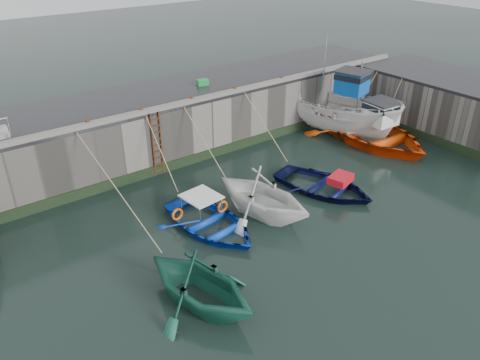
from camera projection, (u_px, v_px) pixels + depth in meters
ground at (339, 261)px, 17.01m from camera, size 120.00×120.00×0.00m
quay_back at (168, 121)px, 25.07m from camera, size 30.00×5.00×3.00m
road_back at (166, 93)px, 24.32m from camera, size 30.00×5.00×0.16m
kerb_back at (189, 101)px, 22.58m from camera, size 30.00×0.30×0.20m
algae_back at (194, 159)px, 23.89m from camera, size 30.00×0.08×0.50m
algae_right at (459, 149)px, 24.93m from camera, size 0.08×15.00×0.50m
ladder at (157, 145)px, 22.16m from camera, size 0.51×0.08×3.20m
boat_near_white at (200, 303)px, 15.11m from camera, size 4.65×5.07×2.26m
boat_near_white_rope at (126, 225)px, 19.08m from camera, size 0.04×6.81×3.10m
boat_near_blue at (210, 228)px, 18.88m from camera, size 3.85×5.04×0.97m
boat_near_blue_rope at (163, 189)px, 21.66m from camera, size 0.04×3.90×3.10m
boat_near_blacktrim at (262, 214)px, 19.81m from camera, size 4.88×5.36×2.42m
boat_near_blacktrim_rope at (208, 176)px, 22.74m from camera, size 0.04×4.22×3.10m
boat_near_navy at (323, 190)px, 21.54m from camera, size 4.55×5.50×0.99m
boat_near_navy_rope at (264, 158)px, 24.53m from camera, size 0.04×4.35×3.10m
boat_far_white at (339, 113)px, 26.95m from camera, size 4.64×7.92×5.88m
boat_far_orange at (370, 132)px, 26.31m from camera, size 6.04×8.03×4.57m
fish_crate at (203, 82)px, 25.16m from camera, size 0.68×0.54×0.30m
bollard_a at (88, 123)px, 20.00m from camera, size 0.18×0.18×0.28m
bollard_b at (141, 111)px, 21.32m from camera, size 0.18×0.18×0.28m
bollard_c at (191, 99)px, 22.73m from camera, size 0.18×0.18×0.28m
bollard_d at (235, 89)px, 24.10m from camera, size 0.18×0.18×0.28m
bollard_e at (281, 79)px, 25.78m from camera, size 0.18×0.18×0.28m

